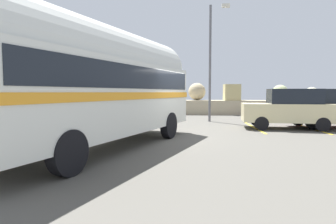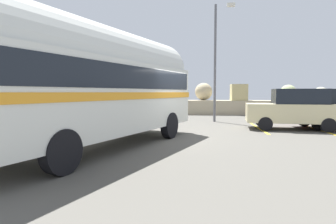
{
  "view_description": "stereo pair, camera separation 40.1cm",
  "coord_description": "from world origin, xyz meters",
  "px_view_note": "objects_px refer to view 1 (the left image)",
  "views": [
    {
      "loc": [
        0.95,
        -10.42,
        1.73
      ],
      "look_at": [
        0.2,
        -0.62,
        1.04
      ],
      "focal_mm": 30.36,
      "sensor_mm": 36.0,
      "label": 1
    },
    {
      "loc": [
        1.35,
        -10.38,
        1.73
      ],
      "look_at": [
        0.2,
        -0.62,
        1.04
      ],
      "focal_mm": 30.36,
      "sensor_mm": 36.0,
      "label": 2
    }
  ],
  "objects_px": {
    "parked_car_nearest": "(289,108)",
    "parked_car_middle": "(334,108)",
    "vintage_coach": "(101,81)",
    "lamp_post": "(212,57)"
  },
  "relations": [
    {
      "from": "parked_car_nearest",
      "to": "parked_car_middle",
      "type": "height_order",
      "value": "same"
    },
    {
      "from": "vintage_coach",
      "to": "lamp_post",
      "type": "xyz_separation_m",
      "value": [
        3.92,
        8.3,
        1.7
      ]
    },
    {
      "from": "parked_car_nearest",
      "to": "lamp_post",
      "type": "height_order",
      "value": "lamp_post"
    },
    {
      "from": "parked_car_nearest",
      "to": "parked_car_middle",
      "type": "distance_m",
      "value": 2.39
    },
    {
      "from": "vintage_coach",
      "to": "parked_car_middle",
      "type": "relative_size",
      "value": 2.11
    },
    {
      "from": "vintage_coach",
      "to": "parked_car_middle",
      "type": "xyz_separation_m",
      "value": [
        9.57,
        5.87,
        -1.08
      ]
    },
    {
      "from": "parked_car_nearest",
      "to": "parked_car_middle",
      "type": "xyz_separation_m",
      "value": [
        2.29,
        0.66,
        0.0
      ]
    },
    {
      "from": "parked_car_nearest",
      "to": "lamp_post",
      "type": "distance_m",
      "value": 5.35
    },
    {
      "from": "parked_car_nearest",
      "to": "lamp_post",
      "type": "relative_size",
      "value": 0.64
    },
    {
      "from": "vintage_coach",
      "to": "lamp_post",
      "type": "bearing_deg",
      "value": 83.73
    }
  ]
}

